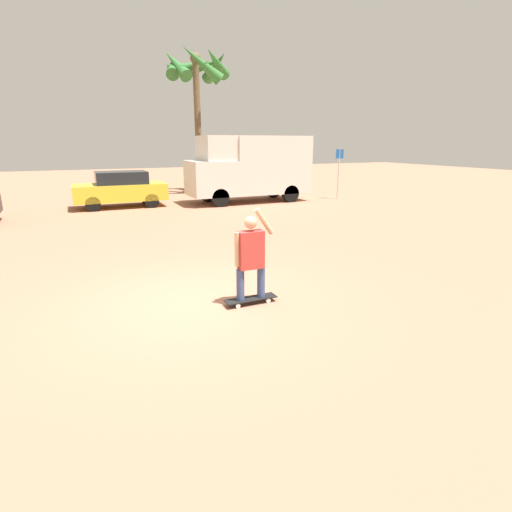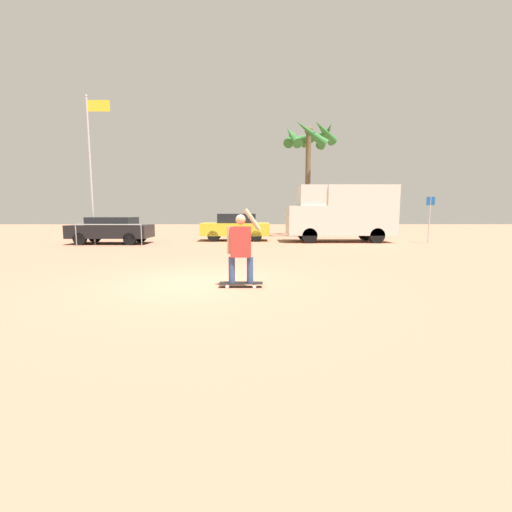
{
  "view_description": "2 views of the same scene",
  "coord_description": "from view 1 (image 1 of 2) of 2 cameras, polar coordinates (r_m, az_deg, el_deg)",
  "views": [
    {
      "loc": [
        -1.74,
        -6.53,
        2.76
      ],
      "look_at": [
        1.1,
        -0.28,
        0.8
      ],
      "focal_mm": 28.0,
      "sensor_mm": 36.0,
      "label": 1
    },
    {
      "loc": [
        1.2,
        -7.8,
        1.61
      ],
      "look_at": [
        1.24,
        -0.06,
        0.63
      ],
      "focal_mm": 24.0,
      "sensor_mm": 36.0,
      "label": 2
    }
  ],
  "objects": [
    {
      "name": "street_sign",
      "position": [
        20.85,
        11.76,
        12.29
      ],
      "size": [
        0.44,
        0.06,
        2.44
      ],
      "color": "#B7B7BC",
      "rests_on": "ground_plane"
    },
    {
      "name": "camper_van",
      "position": [
        19.39,
        -0.74,
        12.65
      ],
      "size": [
        5.76,
        2.11,
        3.07
      ],
      "color": "black",
      "rests_on": "ground_plane"
    },
    {
      "name": "parked_car_yellow",
      "position": [
        18.76,
        -18.79,
        9.08
      ],
      "size": [
        3.88,
        1.74,
        1.55
      ],
      "color": "black",
      "rests_on": "ground_plane"
    },
    {
      "name": "person_skateboarder",
      "position": [
        6.86,
        -0.77,
        0.4
      ],
      "size": [
        0.73,
        0.22,
        1.61
      ],
      "color": "#384C7A",
      "rests_on": "skateboard"
    },
    {
      "name": "palm_tree_near_van",
      "position": [
        23.28,
        -8.46,
        24.61
      ],
      "size": [
        3.67,
        3.8,
        7.52
      ],
      "color": "brown",
      "rests_on": "ground_plane"
    },
    {
      "name": "skateboard",
      "position": [
        7.13,
        -0.73,
        -6.17
      ],
      "size": [
        0.94,
        0.25,
        0.1
      ],
      "color": "black",
      "rests_on": "ground_plane"
    },
    {
      "name": "ground_plane",
      "position": [
        7.3,
        -8.88,
        -6.53
      ],
      "size": [
        80.0,
        80.0,
        0.0
      ],
      "primitive_type": "plane",
      "color": "#A36B51"
    }
  ]
}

